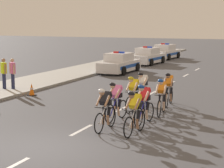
{
  "coord_description": "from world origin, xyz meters",
  "views": [
    {
      "loc": [
        6.46,
        -10.03,
        3.78
      ],
      "look_at": [
        -0.4,
        5.89,
        1.1
      ],
      "focal_mm": 64.93,
      "sensor_mm": 36.0,
      "label": 1
    }
  ],
  "objects_px": {
    "cyclist_fourth": "(144,104)",
    "cyclist_eighth": "(169,89)",
    "cyclist_lead": "(105,108)",
    "police_car_second": "(148,57)",
    "police_car_nearest": "(119,64)",
    "traffic_cone_near": "(32,90)",
    "cyclist_sixth": "(162,96)",
    "spectator_closest": "(4,71)",
    "cyclist_third": "(116,101)",
    "cyclist_second": "(135,112)",
    "police_car_third": "(165,52)",
    "cyclist_fifth": "(133,93)",
    "spectator_middle": "(13,71)",
    "cyclist_seventh": "(143,88)"
  },
  "relations": [
    {
      "from": "cyclist_eighth",
      "to": "police_car_third",
      "type": "bearing_deg",
      "value": 106.28
    },
    {
      "from": "cyclist_fifth",
      "to": "spectator_middle",
      "type": "bearing_deg",
      "value": 164.4
    },
    {
      "from": "police_car_second",
      "to": "cyclist_third",
      "type": "bearing_deg",
      "value": -74.98
    },
    {
      "from": "cyclist_third",
      "to": "police_car_second",
      "type": "height_order",
      "value": "police_car_second"
    },
    {
      "from": "spectator_closest",
      "to": "spectator_middle",
      "type": "height_order",
      "value": "same"
    },
    {
      "from": "cyclist_third",
      "to": "police_car_third",
      "type": "height_order",
      "value": "police_car_third"
    },
    {
      "from": "police_car_second",
      "to": "police_car_nearest",
      "type": "bearing_deg",
      "value": -89.99
    },
    {
      "from": "cyclist_second",
      "to": "cyclist_fourth",
      "type": "bearing_deg",
      "value": 96.15
    },
    {
      "from": "traffic_cone_near",
      "to": "cyclist_second",
      "type": "bearing_deg",
      "value": -32.8
    },
    {
      "from": "cyclist_fourth",
      "to": "police_car_third",
      "type": "height_order",
      "value": "police_car_third"
    },
    {
      "from": "cyclist_eighth",
      "to": "police_car_second",
      "type": "height_order",
      "value": "police_car_second"
    },
    {
      "from": "cyclist_eighth",
      "to": "spectator_closest",
      "type": "distance_m",
      "value": 9.4
    },
    {
      "from": "cyclist_third",
      "to": "traffic_cone_near",
      "type": "xyz_separation_m",
      "value": [
        -6.06,
        3.21,
        -0.48
      ]
    },
    {
      "from": "cyclist_seventh",
      "to": "police_car_nearest",
      "type": "bearing_deg",
      "value": 117.45
    },
    {
      "from": "cyclist_fifth",
      "to": "police_car_nearest",
      "type": "height_order",
      "value": "police_car_nearest"
    },
    {
      "from": "traffic_cone_near",
      "to": "cyclist_third",
      "type": "bearing_deg",
      "value": -27.91
    },
    {
      "from": "police_car_nearest",
      "to": "traffic_cone_near",
      "type": "distance_m",
      "value": 10.6
    },
    {
      "from": "cyclist_fourth",
      "to": "cyclist_eighth",
      "type": "bearing_deg",
      "value": 91.0
    },
    {
      "from": "cyclist_lead",
      "to": "police_car_second",
      "type": "bearing_deg",
      "value": 104.55
    },
    {
      "from": "cyclist_seventh",
      "to": "spectator_middle",
      "type": "xyz_separation_m",
      "value": [
        -7.77,
        0.73,
        0.3
      ]
    },
    {
      "from": "traffic_cone_near",
      "to": "spectator_closest",
      "type": "distance_m",
      "value": 2.44
    },
    {
      "from": "police_car_nearest",
      "to": "police_car_second",
      "type": "bearing_deg",
      "value": 90.01
    },
    {
      "from": "cyclist_lead",
      "to": "cyclist_second",
      "type": "bearing_deg",
      "value": -5.14
    },
    {
      "from": "cyclist_third",
      "to": "cyclist_eighth",
      "type": "relative_size",
      "value": 1.0
    },
    {
      "from": "cyclist_lead",
      "to": "spectator_closest",
      "type": "relative_size",
      "value": 1.03
    },
    {
      "from": "cyclist_fourth",
      "to": "cyclist_lead",
      "type": "bearing_deg",
      "value": -125.88
    },
    {
      "from": "cyclist_fifth",
      "to": "police_car_second",
      "type": "relative_size",
      "value": 0.38
    },
    {
      "from": "cyclist_fourth",
      "to": "police_car_nearest",
      "type": "bearing_deg",
      "value": 115.68
    },
    {
      "from": "cyclist_sixth",
      "to": "cyclist_lead",
      "type": "bearing_deg",
      "value": -110.39
    },
    {
      "from": "police_car_nearest",
      "to": "police_car_second",
      "type": "xyz_separation_m",
      "value": [
        -0.0,
        6.74,
        0.0
      ]
    },
    {
      "from": "cyclist_fifth",
      "to": "spectator_middle",
      "type": "distance_m",
      "value": 8.16
    },
    {
      "from": "cyclist_fourth",
      "to": "cyclist_fifth",
      "type": "xyz_separation_m",
      "value": [
        -1.13,
        1.9,
        0.0
      ]
    },
    {
      "from": "cyclist_second",
      "to": "cyclist_third",
      "type": "relative_size",
      "value": 1.0
    },
    {
      "from": "cyclist_eighth",
      "to": "spectator_closest",
      "type": "relative_size",
      "value": 1.03
    },
    {
      "from": "cyclist_eighth",
      "to": "police_car_second",
      "type": "bearing_deg",
      "value": 111.28
    },
    {
      "from": "cyclist_fourth",
      "to": "police_car_second",
      "type": "height_order",
      "value": "police_car_second"
    },
    {
      "from": "cyclist_eighth",
      "to": "police_car_second",
      "type": "relative_size",
      "value": 0.38
    },
    {
      "from": "cyclist_lead",
      "to": "traffic_cone_near",
      "type": "bearing_deg",
      "value": 143.33
    },
    {
      "from": "cyclist_fifth",
      "to": "cyclist_eighth",
      "type": "height_order",
      "value": "same"
    },
    {
      "from": "police_car_third",
      "to": "spectator_middle",
      "type": "bearing_deg",
      "value": -95.93
    },
    {
      "from": "cyclist_lead",
      "to": "traffic_cone_near",
      "type": "distance_m",
      "value": 7.81
    },
    {
      "from": "cyclist_sixth",
      "to": "spectator_middle",
      "type": "relative_size",
      "value": 1.03
    },
    {
      "from": "cyclist_sixth",
      "to": "cyclist_eighth",
      "type": "height_order",
      "value": "same"
    },
    {
      "from": "cyclist_fourth",
      "to": "cyclist_sixth",
      "type": "bearing_deg",
      "value": 84.52
    },
    {
      "from": "cyclist_second",
      "to": "police_car_second",
      "type": "xyz_separation_m",
      "value": [
        -6.83,
        22.07,
        -0.11
      ]
    },
    {
      "from": "cyclist_seventh",
      "to": "spectator_closest",
      "type": "distance_m",
      "value": 8.26
    },
    {
      "from": "cyclist_sixth",
      "to": "spectator_closest",
      "type": "height_order",
      "value": "spectator_closest"
    },
    {
      "from": "cyclist_second",
      "to": "traffic_cone_near",
      "type": "distance_m",
      "value": 8.8
    },
    {
      "from": "cyclist_fourth",
      "to": "traffic_cone_near",
      "type": "relative_size",
      "value": 2.69
    },
    {
      "from": "cyclist_fourth",
      "to": "cyclist_eighth",
      "type": "distance_m",
      "value": 3.64
    }
  ]
}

